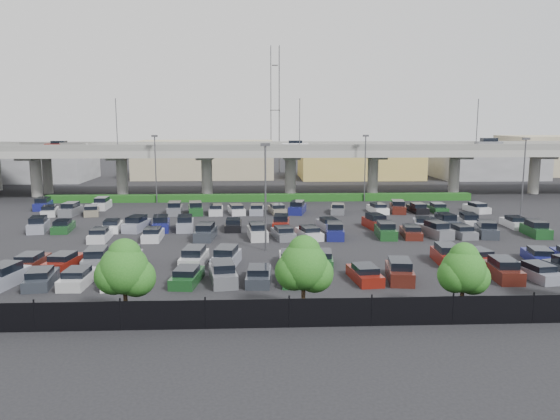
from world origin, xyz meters
The scene contains 9 objects.
ground centered at (0.00, 0.00, 0.00)m, with size 280.00×280.00×0.00m, color black.
overpass centered at (-0.18, 32.03, 6.97)m, with size 150.00×13.00×15.80m.
hedge centered at (0.00, 25.00, 0.55)m, with size 66.00×1.60×1.10m, color #154012.
fence centered at (-0.05, -28.00, 0.90)m, with size 70.00×0.10×2.00m.
tree_row centered at (0.70, -26.53, 3.52)m, with size 65.07×3.66×5.94m.
parked_cars centered at (-0.58, -3.75, 0.64)m, with size 62.93×41.66×1.67m.
light_poles centered at (-4.13, 2.00, 6.24)m, with size 66.90×48.38×10.30m.
distant_buildings centered at (12.38, 61.81, 3.74)m, with size 138.00×24.00×9.00m.
comm_tower centered at (4.00, 74.00, 15.61)m, with size 2.40×2.40×30.00m.
Camera 1 is at (-1.00, -59.26, 12.27)m, focal length 35.00 mm.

